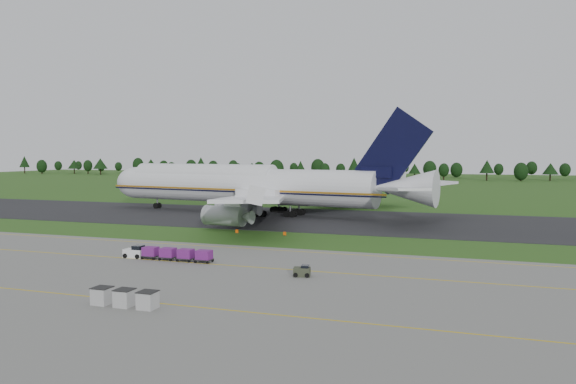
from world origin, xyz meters
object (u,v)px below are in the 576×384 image
(baggage_train, at_px, (166,253))
(uld_row, at_px, (124,298))
(aircraft, at_px, (249,185))
(utility_cart, at_px, (302,272))
(edge_markers, at_px, (260,233))

(baggage_train, relative_size, uld_row, 1.97)
(aircraft, relative_size, utility_cart, 40.72)
(utility_cart, bearing_deg, edge_markers, 119.34)
(utility_cart, relative_size, uld_row, 0.32)
(aircraft, height_order, uld_row, aircraft)
(baggage_train, bearing_deg, edge_markers, 83.19)
(edge_markers, bearing_deg, utility_cart, -60.66)
(baggage_train, height_order, uld_row, uld_row)
(baggage_train, bearing_deg, uld_row, -68.64)
(baggage_train, relative_size, utility_cart, 6.24)
(utility_cart, distance_m, edge_markers, 33.68)
(baggage_train, bearing_deg, utility_cart, -10.85)
(aircraft, distance_m, baggage_train, 56.36)
(aircraft, bearing_deg, utility_cart, -62.32)
(aircraft, xyz_separation_m, baggage_train, (11.22, -54.94, -5.69))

